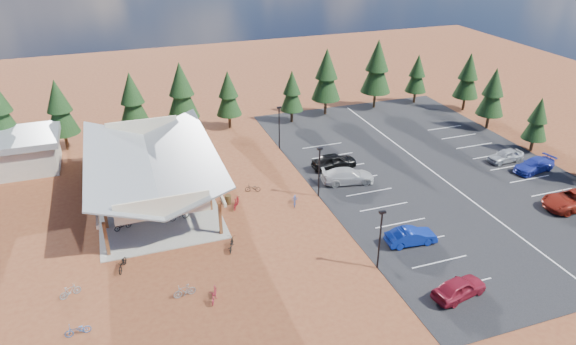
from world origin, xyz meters
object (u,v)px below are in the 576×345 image
(outbuilding, at_px, (6,153))
(bike_1, at_px, (121,206))
(car_7, at_px, (534,165))
(bike_16, at_px, (253,188))
(lamp_post_0, at_px, (380,236))
(car_4, at_px, (334,161))
(bike_0, at_px, (123,225))
(bike_8, at_px, (122,264))
(trash_bin_1, at_px, (228,187))
(bike_11, at_px, (214,294))
(trash_bin_0, at_px, (228,200))
(car_6, at_px, (574,200))
(car_3, at_px, (348,176))
(car_8, at_px, (505,156))
(bike_2, at_px, (143,183))
(bike_14, at_px, (295,200))
(car_1, at_px, (411,236))
(lamp_post_1, at_px, (319,169))
(lamp_post_2, at_px, (279,125))
(bike_12, at_px, (231,244))
(bike_9, at_px, (70,291))
(bike_13, at_px, (184,291))
(bike_15, at_px, (236,202))
(bike_pavilion, at_px, (151,162))
(bike_7, at_px, (161,170))
(bike_10, at_px, (78,330))
(bike_3, at_px, (143,172))
(bike_4, at_px, (179,215))
(car_0, at_px, (459,288))
(bike_6, at_px, (181,187))
(bike_5, at_px, (172,208))

(outbuilding, relative_size, bike_1, 6.87)
(car_7, bearing_deg, bike_16, -109.95)
(lamp_post_0, relative_size, car_4, 1.06)
(bike_0, bearing_deg, bike_8, 157.36)
(trash_bin_1, relative_size, bike_11, 0.53)
(trash_bin_0, relative_size, car_6, 0.15)
(car_3, relative_size, car_8, 1.29)
(bike_11, relative_size, car_3, 0.32)
(bike_0, xyz_separation_m, bike_16, (12.51, 2.95, -0.10))
(bike_2, relative_size, bike_14, 0.93)
(bike_2, xyz_separation_m, bike_11, (3.24, -18.72, -0.04))
(bike_11, bearing_deg, outbuilding, 142.04)
(car_1, bearing_deg, bike_1, 63.71)
(bike_11, height_order, bike_16, bike_11)
(lamp_post_1, distance_m, lamp_post_2, 12.00)
(lamp_post_0, height_order, bike_12, lamp_post_0)
(outbuilding, xyz_separation_m, bike_9, (6.63, -23.69, -1.56))
(bike_0, distance_m, bike_1, 3.38)
(bike_8, height_order, bike_13, bike_8)
(bike_16, relative_size, car_3, 0.28)
(bike_13, bearing_deg, car_3, 116.34)
(bike_15, bearing_deg, bike_pavilion, -3.60)
(bike_7, distance_m, bike_14, 15.19)
(bike_10, bearing_deg, bike_3, 159.77)
(bike_13, xyz_separation_m, car_1, (18.78, 0.37, 0.25))
(bike_9, height_order, car_1, car_1)
(lamp_post_0, bearing_deg, car_1, 25.56)
(outbuilding, relative_size, car_1, 2.57)
(bike_12, bearing_deg, car_6, -167.64)
(bike_0, height_order, bike_7, bike_7)
(trash_bin_1, distance_m, bike_4, 6.72)
(lamp_post_0, height_order, bike_7, lamp_post_0)
(bike_10, distance_m, bike_11, 9.10)
(bike_1, distance_m, bike_11, 15.84)
(bike_2, height_order, car_6, car_6)
(bike_2, height_order, bike_10, bike_2)
(bike_12, relative_size, bike_16, 1.24)
(car_0, bearing_deg, bike_11, 60.48)
(outbuilding, height_order, bike_1, outbuilding)
(bike_9, xyz_separation_m, car_7, (46.03, 5.05, 0.28))
(bike_10, bearing_deg, car_7, 96.98)
(bike_8, height_order, car_7, car_7)
(bike_1, height_order, bike_14, bike_1)
(lamp_post_0, distance_m, bike_11, 12.96)
(trash_bin_0, relative_size, trash_bin_1, 1.00)
(bike_6, bearing_deg, bike_12, -158.82)
(bike_5, bearing_deg, bike_pavilion, 10.80)
(trash_bin_0, distance_m, bike_5, 5.25)
(outbuilding, relative_size, lamp_post_1, 2.14)
(bike_12, relative_size, car_3, 0.35)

